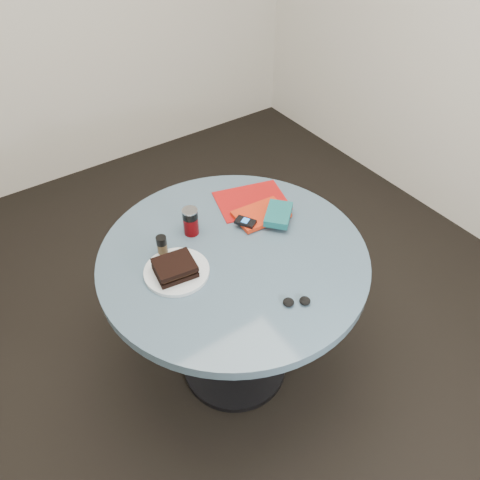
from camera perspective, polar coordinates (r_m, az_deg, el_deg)
ground at (r=2.31m, az=-0.63°, el=-15.04°), size 4.00×4.00×0.00m
table at (r=1.84m, az=-0.77°, el=-5.24°), size 1.00×1.00×0.75m
plate at (r=1.66m, az=-7.72°, el=-3.83°), size 0.31×0.31×0.01m
sandwich at (r=1.63m, az=-7.95°, el=-3.37°), size 0.15×0.13×0.05m
soda_can at (r=1.78m, az=-6.04°, el=2.26°), size 0.08×0.08×0.11m
pepper_grinder at (r=1.71m, az=-9.48°, el=-0.73°), size 0.05×0.05×0.09m
magazine at (r=1.96m, az=1.40°, el=4.81°), size 0.33×0.28×0.01m
red_book at (r=1.87m, az=2.57°, el=3.14°), size 0.22×0.15×0.02m
novel at (r=1.84m, az=4.70°, el=3.16°), size 0.17×0.17×0.03m
mp3_player at (r=1.81m, az=0.66°, el=2.23°), size 0.08×0.09×0.01m
headphones at (r=1.56m, az=6.93°, el=-7.46°), size 0.10×0.08×0.02m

